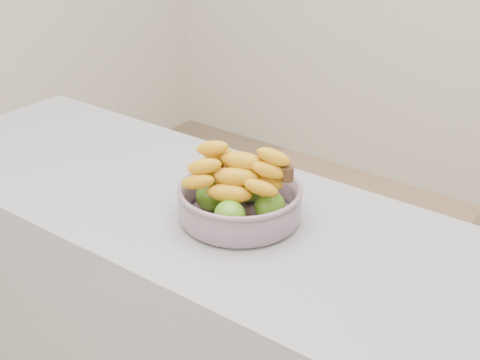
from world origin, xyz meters
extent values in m
cylinder|color=#939EB0|center=(0.00, -0.09, 0.91)|extent=(0.24, 0.24, 0.01)
torus|color=#939EB0|center=(0.00, -0.09, 0.98)|extent=(0.28, 0.28, 0.01)
sphere|color=#4F8A17|center=(0.02, -0.16, 0.95)|extent=(0.07, 0.07, 0.07)
sphere|color=#4F8A17|center=(0.07, -0.07, 0.95)|extent=(0.07, 0.07, 0.07)
sphere|color=#4F8A17|center=(-0.02, -0.02, 0.95)|extent=(0.07, 0.07, 0.07)
sphere|color=#4F8A17|center=(-0.07, -0.11, 0.95)|extent=(0.07, 0.07, 0.07)
ellipsoid|color=yellow|center=(0.01, -0.13, 0.99)|extent=(0.18, 0.11, 0.04)
ellipsoid|color=yellow|center=(-0.01, -0.09, 0.99)|extent=(0.18, 0.10, 0.04)
ellipsoid|color=yellow|center=(-0.02, -0.05, 0.99)|extent=(0.18, 0.08, 0.04)
ellipsoid|color=yellow|center=(0.01, -0.11, 1.02)|extent=(0.18, 0.12, 0.04)
ellipsoid|color=yellow|center=(-0.01, -0.07, 1.02)|extent=(0.18, 0.06, 0.04)
ellipsoid|color=yellow|center=(0.01, -0.09, 1.05)|extent=(0.18, 0.10, 0.04)
cylinder|color=#3C2513|center=(0.10, -0.05, 1.03)|extent=(0.03, 0.03, 0.03)
camera|label=1|loc=(0.80, -1.15, 1.67)|focal=50.00mm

